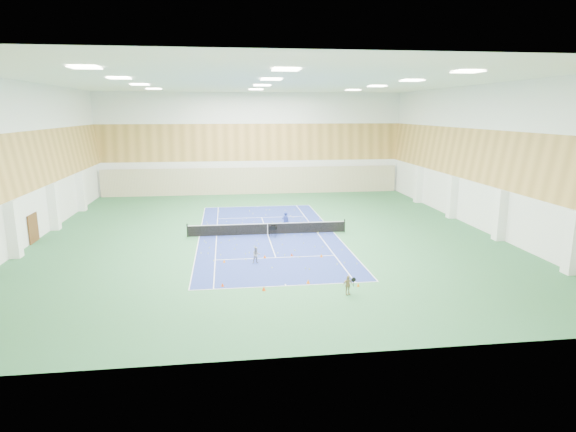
{
  "coord_description": "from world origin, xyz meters",
  "views": [
    {
      "loc": [
        -3.26,
        -37.78,
        9.84
      ],
      "look_at": [
        1.38,
        -2.29,
        2.0
      ],
      "focal_mm": 30.0,
      "sensor_mm": 36.0,
      "label": 1
    }
  ],
  "objects_px": {
    "coach": "(285,221)",
    "child_apron": "(348,285)",
    "ball_cart": "(273,231)",
    "tennis_net": "(268,228)",
    "child_court": "(256,255)"
  },
  "relations": [
    {
      "from": "coach",
      "to": "child_apron",
      "type": "distance_m",
      "value": 14.91
    },
    {
      "from": "coach",
      "to": "ball_cart",
      "type": "height_order",
      "value": "coach"
    },
    {
      "from": "tennis_net",
      "to": "coach",
      "type": "distance_m",
      "value": 2.04
    },
    {
      "from": "coach",
      "to": "child_apron",
      "type": "bearing_deg",
      "value": 92.5
    },
    {
      "from": "coach",
      "to": "child_court",
      "type": "distance_m",
      "value": 9.12
    },
    {
      "from": "child_court",
      "to": "ball_cart",
      "type": "relative_size",
      "value": 1.18
    },
    {
      "from": "coach",
      "to": "child_court",
      "type": "xyz_separation_m",
      "value": [
        -3.01,
        -8.6,
        -0.23
      ]
    },
    {
      "from": "child_apron",
      "to": "ball_cart",
      "type": "distance_m",
      "value": 13.1
    },
    {
      "from": "coach",
      "to": "child_apron",
      "type": "relative_size",
      "value": 1.44
    },
    {
      "from": "tennis_net",
      "to": "child_apron",
      "type": "bearing_deg",
      "value": -76.81
    },
    {
      "from": "ball_cart",
      "to": "child_court",
      "type": "bearing_deg",
      "value": -82.76
    },
    {
      "from": "coach",
      "to": "child_court",
      "type": "relative_size",
      "value": 1.42
    },
    {
      "from": "child_court",
      "to": "ball_cart",
      "type": "height_order",
      "value": "child_court"
    },
    {
      "from": "tennis_net",
      "to": "child_court",
      "type": "distance_m",
      "value": 7.52
    },
    {
      "from": "child_court",
      "to": "tennis_net",
      "type": "bearing_deg",
      "value": 67.98
    }
  ]
}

